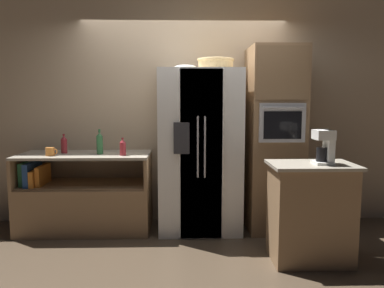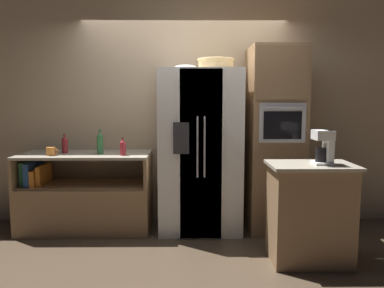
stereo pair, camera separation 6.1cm
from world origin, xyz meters
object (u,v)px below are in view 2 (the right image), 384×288
object	(u,v)px
bottle_short	(65,144)
refrigerator	(200,151)
wicker_basket	(216,64)
fruit_bowl	(186,67)
bottle_wide	(123,147)
bottle_tall	(100,143)
mug	(51,151)
coffee_maker	(325,146)
wall_oven	(274,140)

from	to	relation	value
bottle_short	refrigerator	bearing A→B (deg)	-2.55
wicker_basket	fruit_bowl	size ratio (longest dim) A/B	1.62
fruit_bowl	bottle_wide	bearing A→B (deg)	-164.06
bottle_short	bottle_wide	distance (m)	0.75
refrigerator	bottle_short	size ratio (longest dim) A/B	8.33
bottle_tall	bottle_short	distance (m)	0.44
mug	coffee_maker	world-z (taller)	coffee_maker
refrigerator	fruit_bowl	bearing A→B (deg)	156.10
mug	bottle_wide	bearing A→B (deg)	0.15
wall_oven	fruit_bowl	size ratio (longest dim) A/B	8.22
fruit_bowl	bottle_wide	xyz separation A→B (m)	(-0.71, -0.20, -0.90)
mug	coffee_maker	bearing A→B (deg)	-15.94
fruit_bowl	mug	distance (m)	1.81
refrigerator	fruit_bowl	distance (m)	0.99
fruit_bowl	bottle_short	bearing A→B (deg)	-179.89
bottle_tall	bottle_short	size ratio (longest dim) A/B	1.28
wicker_basket	bottle_tall	size ratio (longest dim) A/B	1.46
mug	refrigerator	bearing A→B (deg)	4.44
refrigerator	wicker_basket	size ratio (longest dim) A/B	4.46
refrigerator	coffee_maker	distance (m)	1.47
wall_oven	bottle_short	xyz separation A→B (m)	(-2.47, 0.06, -0.06)
refrigerator	coffee_maker	size ratio (longest dim) A/B	5.95
bottle_tall	wicker_basket	bearing A→B (deg)	0.93
refrigerator	wall_oven	xyz separation A→B (m)	(0.87, 0.01, 0.13)
wicker_basket	bottle_tall	world-z (taller)	wicker_basket
refrigerator	coffee_maker	world-z (taller)	refrigerator
fruit_bowl	bottle_wide	distance (m)	1.17
wall_oven	mug	size ratio (longest dim) A/B	16.15
bottle_tall	coffee_maker	bearing A→B (deg)	-22.05
wicker_basket	fruit_bowl	world-z (taller)	wicker_basket
wall_oven	wicker_basket	world-z (taller)	wall_oven
refrigerator	mug	world-z (taller)	refrigerator
fruit_bowl	bottle_short	distance (m)	1.69
wall_oven	coffee_maker	world-z (taller)	wall_oven
bottle_wide	wall_oven	bearing A→B (deg)	4.70
wall_oven	bottle_tall	size ratio (longest dim) A/B	7.42
fruit_bowl	coffee_maker	distance (m)	1.81
refrigerator	bottle_wide	bearing A→B (deg)	-171.64
wicker_basket	bottle_tall	xyz separation A→B (m)	(-1.34, -0.02, -0.91)
fruit_bowl	bottle_tall	distance (m)	1.32
bottle_wide	coffee_maker	world-z (taller)	coffee_maker
wicker_basket	bottle_tall	bearing A→B (deg)	-179.07
wicker_basket	mug	xyz separation A→B (m)	(-1.87, -0.14, -0.99)
refrigerator	wall_oven	size ratio (longest dim) A/B	0.88
wall_oven	bottle_tall	world-z (taller)	wall_oven
fruit_bowl	bottle_tall	size ratio (longest dim) A/B	0.90
fruit_bowl	coffee_maker	bearing A→B (deg)	-38.06
bottle_short	wall_oven	bearing A→B (deg)	-1.31
wall_oven	coffee_maker	size ratio (longest dim) A/B	6.77
refrigerator	bottle_tall	bearing A→B (deg)	-179.57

